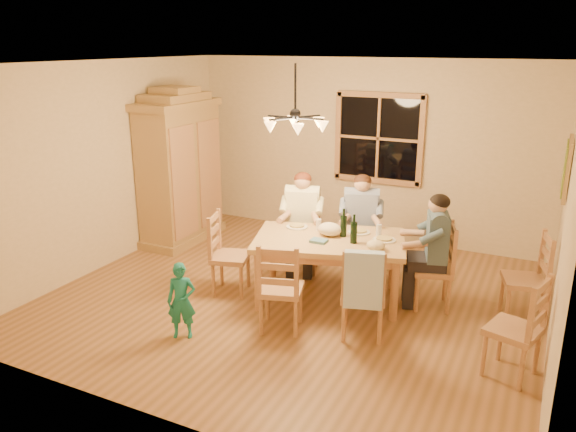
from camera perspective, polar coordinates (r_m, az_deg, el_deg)
The scene contains 33 objects.
floor at distance 6.76m, azimuth 0.67°, elevation -8.26°, with size 5.50×5.50×0.00m, color brown.
ceiling at distance 6.10m, azimuth 0.76°, elevation 15.28°, with size 5.50×5.00×0.02m, color white.
wall_back at distance 8.57m, azimuth 7.90°, elevation 6.62°, with size 5.50×0.02×2.70m, color beige.
wall_left at distance 7.83m, azimuth -17.88°, elevation 4.95°, with size 0.02×5.00×2.70m, color beige.
wall_right at distance 5.74m, azimuth 26.42°, elevation -0.41°, with size 0.02×5.00×2.70m, color beige.
window at distance 8.44m, azimuth 9.18°, elevation 7.79°, with size 1.30×0.06×1.30m.
painting at distance 6.84m, azimuth 26.48°, elevation 4.40°, with size 0.06×0.78×0.64m.
chandelier at distance 6.15m, azimuth 0.73°, elevation 9.47°, with size 0.77×0.68×0.71m.
armoire at distance 8.53m, azimuth -10.89°, elevation 4.42°, with size 0.66×1.40×2.30m.
dining_table at distance 6.49m, azimuth 4.21°, elevation -3.12°, with size 1.93×1.48×0.76m.
chair_far_left at distance 7.40m, azimuth 1.44°, elevation -3.36°, with size 0.54×0.53×0.99m.
chair_far_right at distance 7.35m, azimuth 7.30°, elevation -3.67°, with size 0.54×0.53×0.99m.
chair_near_left at distance 5.95m, azimuth -0.71°, elevation -8.77°, with size 0.54×0.53×0.99m.
chair_near_right at distance 5.87m, azimuth 7.59°, elevation -9.28°, with size 0.54×0.53×0.99m.
chair_end_left at distance 6.81m, azimuth -5.83°, elevation -5.34°, with size 0.53×0.54×0.99m.
chair_end_right at distance 6.64m, azimuth 14.40°, elevation -6.47°, with size 0.53×0.54×0.99m.
adult_woman at distance 7.23m, azimuth 1.47°, elevation 0.63°, with size 0.48×0.51×0.87m.
adult_plaid_man at distance 7.17m, azimuth 7.46°, elevation 0.35°, with size 0.48×0.51×0.87m.
adult_slate_man at distance 6.44m, azimuth 14.76°, elevation -2.08°, with size 0.51×0.48×0.87m.
towel at distance 5.53m, azimuth 7.68°, elevation -6.47°, with size 0.38×0.10×0.58m, color #B5D3F6.
wine_bottle_a at distance 6.48m, azimuth 5.66°, elevation -0.68°, with size 0.08×0.08×0.33m, color black.
wine_bottle_b at distance 6.28m, azimuth 6.71°, elevation -1.31°, with size 0.08×0.08×0.33m, color black.
plate_woman at distance 6.80m, azimuth 0.92°, elevation -1.10°, with size 0.26×0.26×0.02m, color white.
plate_plaid at distance 6.66m, azimuth 7.22°, elevation -1.63°, with size 0.26×0.26×0.02m, color white.
plate_slate at distance 6.45m, azimuth 9.74°, elevation -2.41°, with size 0.26×0.26×0.02m, color white.
wine_glass_a at distance 6.69m, azimuth 3.14°, elevation -0.88°, with size 0.06×0.06×0.14m, color silver.
wine_glass_b at distance 6.57m, azimuth 9.21°, elevation -1.44°, with size 0.06×0.06×0.14m, color silver.
cap at distance 6.13m, azimuth 8.91°, elevation -2.96°, with size 0.20×0.20×0.11m, color beige.
napkin at distance 6.31m, azimuth 3.15°, elevation -2.54°, with size 0.18×0.14×0.03m, color teal.
cloth_bundle at distance 6.51m, azimuth 4.26°, elevation -1.35°, with size 0.28×0.22×0.15m, color beige.
child at distance 5.85m, azimuth -10.77°, elevation -8.46°, with size 0.29×0.19×0.80m, color #1B7D77.
chair_spare_front at distance 5.56m, azimuth 21.76°, elevation -12.07°, with size 0.53×0.54×0.99m.
chair_spare_back at distance 6.65m, azimuth 22.67°, elevation -7.26°, with size 0.52×0.53×0.99m.
Camera 1 is at (2.59, -5.51, 2.92)m, focal length 35.00 mm.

